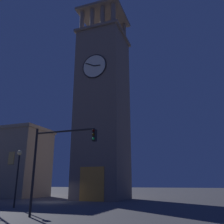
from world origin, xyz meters
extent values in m
plane|color=#4C4C51|center=(0.00, 0.00, 0.00)|extent=(200.00, 200.00, 0.00)
cube|color=#75665B|center=(-3.76, -5.83, 11.95)|extent=(6.33, 6.46, 23.89)
cube|color=#75665B|center=(-3.76, -5.83, 24.09)|extent=(6.93, 7.06, 0.40)
cylinder|color=#75665B|center=(-6.33, -3.20, 26.06)|extent=(0.70, 0.70, 3.53)
cylinder|color=#75665B|center=(-4.62, -3.20, 26.06)|extent=(0.70, 0.70, 3.53)
cylinder|color=#75665B|center=(-2.91, -3.20, 26.06)|extent=(0.70, 0.70, 3.53)
cylinder|color=#75665B|center=(-1.20, -3.20, 26.06)|extent=(0.70, 0.70, 3.53)
cylinder|color=#75665B|center=(-6.33, -8.46, 26.06)|extent=(0.70, 0.70, 3.53)
cylinder|color=#75665B|center=(-4.62, -8.46, 26.06)|extent=(0.70, 0.70, 3.53)
cylinder|color=#75665B|center=(-2.91, -8.46, 26.06)|extent=(0.70, 0.70, 3.53)
cylinder|color=#75665B|center=(-1.20, -8.46, 26.06)|extent=(0.70, 0.70, 3.53)
cube|color=#75665B|center=(-3.76, -5.83, 28.02)|extent=(6.93, 7.06, 0.40)
cylinder|color=black|center=(-3.76, -5.83, 29.82)|extent=(0.12, 0.12, 3.20)
cylinder|color=silver|center=(-3.76, -2.54, 17.62)|extent=(3.43, 0.12, 3.43)
torus|color=black|center=(-3.76, -2.52, 17.62)|extent=(3.59, 0.16, 3.59)
cube|color=black|center=(-4.23, -2.44, 17.59)|extent=(0.95, 0.06, 0.17)
cube|color=black|center=(-3.11, -2.44, 17.94)|extent=(1.36, 0.06, 0.75)
cube|color=orange|center=(-3.76, -2.65, 2.00)|extent=(3.20, 0.24, 4.00)
cube|color=#E0B259|center=(9.26, -3.02, 5.53)|extent=(1.00, 0.12, 1.80)
cylinder|color=black|center=(-5.88, 11.24, 2.85)|extent=(0.16, 0.16, 5.70)
cylinder|color=black|center=(-8.07, 11.24, 5.37)|extent=(4.37, 0.12, 0.12)
cube|color=black|center=(-10.26, 11.24, 4.94)|extent=(0.22, 0.30, 0.75)
sphere|color=#360505|center=(-10.26, 11.42, 5.22)|extent=(0.16, 0.16, 0.16)
sphere|color=#392705|center=(-10.26, 11.42, 4.97)|extent=(0.16, 0.16, 0.16)
sphere|color=#18C154|center=(-10.26, 11.42, 4.72)|extent=(0.16, 0.16, 0.16)
cylinder|color=black|center=(-0.69, 6.78, 2.26)|extent=(0.14, 0.14, 4.53)
sphere|color=#F9DB8C|center=(-0.69, 6.78, 4.75)|extent=(0.44, 0.44, 0.44)
camera|label=1|loc=(-16.43, 24.84, 2.05)|focal=38.54mm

